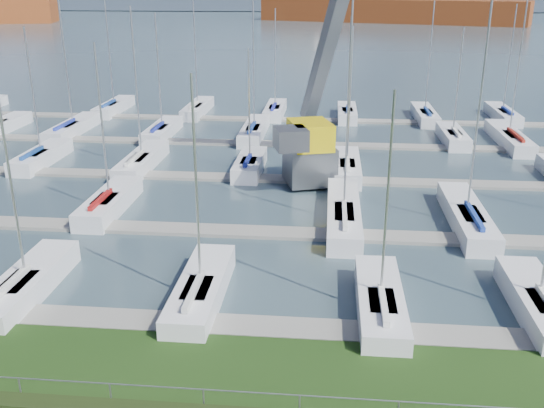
# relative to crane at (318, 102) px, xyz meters

# --- Properties ---
(water) EXTENTS (800.00, 540.00, 0.20)m
(water) POSITION_rel_crane_xyz_m (-1.82, 233.64, -5.73)
(water) COLOR #3C4F58
(fence) EXTENTS (80.00, 0.04, 0.04)m
(fence) POSITION_rel_crane_xyz_m (-1.82, -26.36, -4.13)
(fence) COLOR gray
(fence) RESTS_ON grass
(docks) EXTENTS (90.00, 41.60, 0.25)m
(docks) POSITION_rel_crane_xyz_m (-1.82, -0.36, -5.55)
(docks) COLOR slate
(docks) RESTS_ON water
(crane) EXTENTS (7.27, 13.07, 22.35)m
(crane) POSITION_rel_crane_xyz_m (0.00, 0.00, 0.00)
(crane) COLOR slate
(crane) RESTS_ON water
(cargo_ship_mid) EXTENTS (94.22, 49.60, 21.50)m
(cargo_ship_mid) POSITION_rel_crane_xyz_m (16.90, 188.72, -1.73)
(cargo_ship_mid) COLOR brown
(cargo_ship_mid) RESTS_ON water
(sailboat_fleet) EXTENTS (73.61, 50.26, 13.80)m
(sailboat_fleet) POSITION_rel_crane_xyz_m (-4.49, 2.87, 0.09)
(sailboat_fleet) COLOR white
(sailboat_fleet) RESTS_ON water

